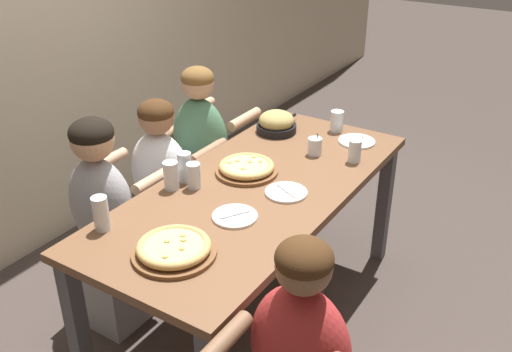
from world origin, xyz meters
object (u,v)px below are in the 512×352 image
(drinking_glass_e, at_px, (337,122))
(diner_far_center, at_px, (164,200))
(empty_plate_b, at_px, (357,141))
(diner_far_midleft, at_px, (106,232))
(skillet_bowl, at_px, (277,123))
(drinking_glass_a, at_px, (171,177))
(empty_plate_a, at_px, (235,216))
(diner_far_midright, at_px, (202,170))
(pizza_board_second, at_px, (174,249))
(cocktail_glass_blue, at_px, (315,147))
(drinking_glass_d, at_px, (355,152))
(drinking_glass_b, at_px, (101,215))
(drinking_glass_f, at_px, (185,168))
(empty_plate_c, at_px, (286,192))
(pizza_board_main, at_px, (247,168))
(drinking_glass_c, at_px, (194,177))

(drinking_glass_e, bearing_deg, diner_far_center, 138.88)
(empty_plate_b, distance_m, diner_far_midleft, 1.41)
(skillet_bowl, xyz_separation_m, drinking_glass_a, (-0.84, 0.07, 0.01))
(empty_plate_a, relative_size, diner_far_midright, 0.17)
(pizza_board_second, height_order, empty_plate_b, pizza_board_second)
(empty_plate_b, xyz_separation_m, cocktail_glass_blue, (-0.26, 0.13, 0.03))
(diner_far_midright, bearing_deg, drinking_glass_d, 5.86)
(drinking_glass_b, xyz_separation_m, drinking_glass_d, (1.14, -0.62, -0.01))
(drinking_glass_a, xyz_separation_m, diner_far_midright, (0.63, 0.31, -0.32))
(diner_far_center, bearing_deg, empty_plate_b, 39.10)
(drinking_glass_f, distance_m, diner_far_center, 0.51)
(empty_plate_c, distance_m, drinking_glass_d, 0.50)
(drinking_glass_b, distance_m, drinking_glass_d, 1.30)
(empty_plate_b, bearing_deg, empty_plate_a, 173.01)
(skillet_bowl, bearing_deg, drinking_glass_d, -102.61)
(pizza_board_second, distance_m, skillet_bowl, 1.28)
(skillet_bowl, height_order, drinking_glass_f, drinking_glass_f)
(diner_far_midright, bearing_deg, drinking_glass_a, -63.45)
(empty_plate_b, xyz_separation_m, empty_plate_c, (-0.70, 0.04, 0.00))
(pizza_board_main, height_order, drinking_glass_f, drinking_glass_f)
(drinking_glass_b, height_order, drinking_glass_e, drinking_glass_b)
(cocktail_glass_blue, bearing_deg, empty_plate_b, -25.88)
(skillet_bowl, bearing_deg, drinking_glass_a, 175.27)
(pizza_board_second, bearing_deg, drinking_glass_c, 29.83)
(drinking_glass_b, relative_size, drinking_glass_e, 1.25)
(drinking_glass_f, distance_m, diner_far_midleft, 0.52)
(drinking_glass_c, xyz_separation_m, diner_far_midright, (0.56, 0.40, -0.31))
(diner_far_midleft, height_order, diner_far_midright, diner_far_midright)
(empty_plate_b, relative_size, drinking_glass_d, 1.71)
(drinking_glass_e, relative_size, drinking_glass_f, 0.82)
(pizza_board_main, height_order, drinking_glass_b, drinking_glass_b)
(drinking_glass_c, bearing_deg, cocktail_glass_blue, -26.32)
(pizza_board_second, distance_m, diner_far_midleft, 0.77)
(empty_plate_b, distance_m, drinking_glass_d, 0.25)
(pizza_board_main, height_order, skillet_bowl, skillet_bowl)
(empty_plate_c, distance_m, drinking_glass_c, 0.43)
(empty_plate_b, distance_m, drinking_glass_c, 0.99)
(drinking_glass_f, relative_size, diner_far_midright, 0.13)
(drinking_glass_d, xyz_separation_m, drinking_glass_f, (-0.63, 0.59, 0.02))
(empty_plate_c, xyz_separation_m, drinking_glass_c, (-0.18, 0.39, 0.05))
(empty_plate_c, height_order, drinking_glass_a, drinking_glass_a)
(diner_far_midleft, bearing_deg, pizza_board_second, -20.52)
(pizza_board_second, height_order, diner_far_midright, diner_far_midright)
(drinking_glass_b, xyz_separation_m, drinking_glass_f, (0.52, -0.02, 0.00))
(drinking_glass_b, height_order, diner_far_midright, diner_far_midright)
(drinking_glass_f, bearing_deg, drinking_glass_e, -20.22)
(pizza_board_main, relative_size, diner_far_center, 0.29)
(drinking_glass_a, relative_size, drinking_glass_f, 0.93)
(drinking_glass_d, bearing_deg, diner_far_midright, 95.86)
(drinking_glass_b, distance_m, diner_far_midright, 1.14)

